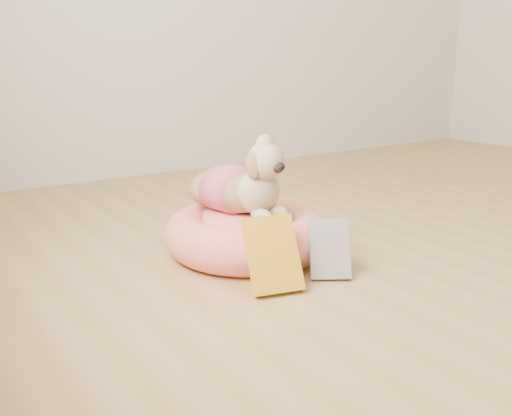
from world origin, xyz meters
TOP-DOWN VIEW (x-y plane):
  - pet_bed at (-0.92, 0.80)m, footprint 0.56×0.56m
  - dog at (-0.94, 0.82)m, footprint 0.33×0.42m
  - book_yellow at (-1.03, 0.51)m, footprint 0.18×0.17m
  - book_white at (-0.83, 0.50)m, footprint 0.16×0.16m

SIDE VIEW (x-z plane):
  - pet_bed at x=-0.92m, z-range 0.00..0.14m
  - book_white at x=-0.83m, z-range 0.00..0.17m
  - book_yellow at x=-1.03m, z-range 0.00..0.21m
  - dog at x=-0.94m, z-range 0.14..0.42m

